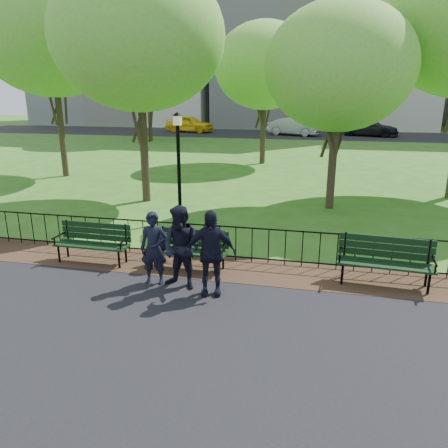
% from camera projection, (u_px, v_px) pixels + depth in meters
% --- Properties ---
extents(ground, '(120.00, 120.00, 0.00)m').
position_uv_depth(ground, '(188.00, 294.00, 9.00)').
color(ground, '#3B6119').
extents(asphalt_path, '(60.00, 9.20, 0.01)m').
position_uv_depth(asphalt_path, '(113.00, 404.00, 5.83)').
color(asphalt_path, black).
rests_on(asphalt_path, ground).
extents(dirt_strip, '(60.00, 1.60, 0.01)m').
position_uv_depth(dirt_strip, '(207.00, 266.00, 10.40)').
color(dirt_strip, '#362316').
rests_on(dirt_strip, ground).
extents(far_street, '(70.00, 9.00, 0.01)m').
position_uv_depth(far_street, '(296.00, 135.00, 41.66)').
color(far_street, black).
rests_on(far_street, ground).
extents(iron_fence, '(24.06, 0.06, 1.00)m').
position_uv_depth(iron_fence, '(212.00, 240.00, 10.72)').
color(iron_fence, black).
rests_on(iron_fence, ground).
extents(apartment_west, '(22.00, 15.00, 26.00)m').
position_uv_depth(apartment_west, '(131.00, 16.00, 54.60)').
color(apartment_west, silver).
rests_on(apartment_west, ground).
extents(park_bench_main, '(1.76, 0.60, 0.99)m').
position_uv_depth(park_bench_main, '(178.00, 243.00, 10.17)').
color(park_bench_main, black).
rests_on(park_bench_main, ground).
extents(park_bench_left_a, '(1.83, 0.59, 1.04)m').
position_uv_depth(park_bench_left_a, '(93.00, 238.00, 10.57)').
color(park_bench_left_a, black).
rests_on(park_bench_left_a, ground).
extents(park_bench_right_a, '(2.02, 0.76, 1.12)m').
position_uv_depth(park_bench_right_a, '(386.00, 256.00, 9.30)').
color(park_bench_right_a, black).
rests_on(park_bench_right_a, ground).
extents(lamppost, '(0.31, 0.31, 3.41)m').
position_uv_depth(lamppost, '(179.00, 163.00, 13.61)').
color(lamppost, black).
rests_on(lamppost, ground).
extents(tree_near_w, '(6.01, 6.01, 8.38)m').
position_uv_depth(tree_near_w, '(138.00, 36.00, 14.96)').
color(tree_near_w, '#2D2116').
rests_on(tree_near_w, ground).
extents(tree_near_e, '(4.92, 4.92, 6.86)m').
position_uv_depth(tree_near_e, '(339.00, 67.00, 14.23)').
color(tree_near_e, '#2D2116').
rests_on(tree_near_e, ground).
extents(tree_mid_w, '(6.82, 6.82, 9.51)m').
position_uv_depth(tree_mid_w, '(51.00, 31.00, 19.56)').
color(tree_mid_w, '#2D2116').
rests_on(tree_mid_w, ground).
extents(tree_far_c, '(5.49, 5.49, 7.65)m').
position_uv_depth(tree_far_c, '(265.00, 66.00, 23.68)').
color(tree_far_c, '#2D2116').
rests_on(tree_far_c, ground).
extents(tree_far_w, '(6.92, 6.92, 9.65)m').
position_uv_depth(tree_far_w, '(147.00, 56.00, 34.73)').
color(tree_far_w, '#2D2116').
rests_on(tree_far_w, ground).
extents(person_left, '(0.62, 0.44, 1.59)m').
position_uv_depth(person_left, '(154.00, 248.00, 9.28)').
color(person_left, black).
rests_on(person_left, asphalt_path).
extents(person_mid, '(0.95, 0.64, 1.78)m').
position_uv_depth(person_mid, '(182.00, 248.00, 9.04)').
color(person_mid, black).
rests_on(person_mid, asphalt_path).
extents(person_right, '(1.11, 0.62, 1.78)m').
position_uv_depth(person_right, '(210.00, 253.00, 8.76)').
color(person_right, black).
rests_on(person_right, asphalt_path).
extents(taxi, '(5.16, 2.83, 1.66)m').
position_uv_depth(taxi, '(189.00, 124.00, 43.92)').
color(taxi, yellow).
rests_on(taxi, far_street).
extents(sedan_silver, '(5.16, 3.12, 1.60)m').
position_uv_depth(sedan_silver, '(294.00, 127.00, 40.71)').
color(sedan_silver, '#9FA2A7').
rests_on(sedan_silver, far_street).
extents(sedan_dark, '(5.72, 3.60, 1.54)m').
position_uv_depth(sedan_dark, '(368.00, 127.00, 40.18)').
color(sedan_dark, black).
rests_on(sedan_dark, far_street).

